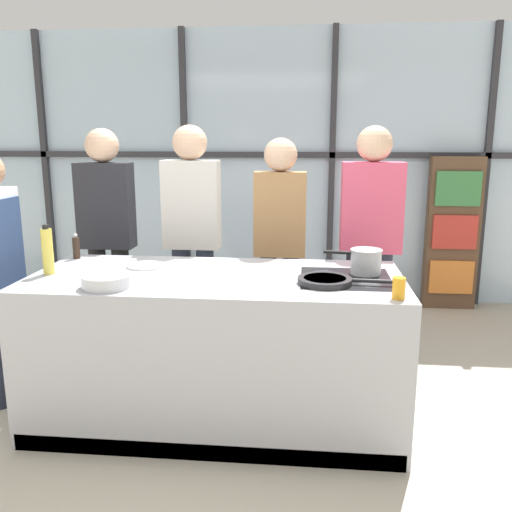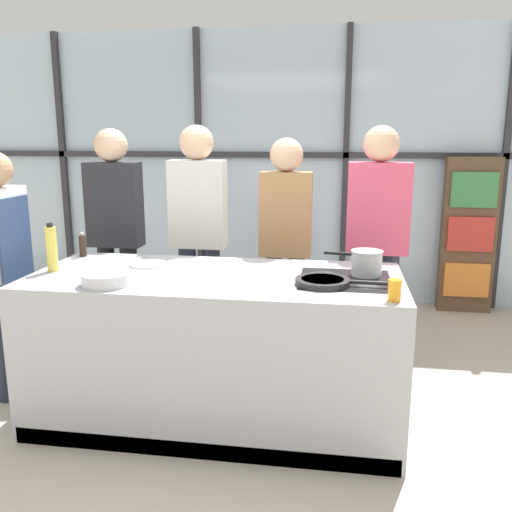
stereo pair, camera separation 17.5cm
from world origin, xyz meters
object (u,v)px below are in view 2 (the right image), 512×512
Objects in this scene: spectator_far_right at (377,234)px; mixing_bowl at (106,278)px; saucepan at (366,262)px; spectator_far_left at (116,227)px; spectator_center_left at (198,228)px; chef at (4,260)px; juice_glass_near at (395,290)px; spectator_center_right at (285,236)px; oil_bottle at (52,249)px; white_plate at (148,264)px; frying_pan at (324,281)px; pepper_grinder at (83,245)px.

spectator_far_right is 6.65× the size of mixing_bowl.
saucepan is at bearing 81.87° from spectator_far_right.
spectator_far_left is at bearing 158.23° from saucepan.
spectator_center_left is 5.20× the size of saucepan.
chef is 2.48m from juice_glass_near.
spectator_center_right is 1.42m from juice_glass_near.
juice_glass_near is (2.44, -0.48, 0.04)m from chef.
chef reaches higher than oil_bottle.
spectator_center_left is at bearing 148.34° from saucepan.
chef is at bearing 60.31° from spectator_far_left.
juice_glass_near is (1.48, -0.55, 0.05)m from white_plate.
juice_glass_near is (0.36, -0.25, 0.04)m from frying_pan.
pepper_grinder is (-0.02, -0.52, -0.04)m from spectator_far_left.
chef is 2.09m from frying_pan.
frying_pan is 2.34× the size of white_plate.
mixing_bowl is at bearing 65.05° from chef.
pepper_grinder is (-0.53, 0.19, 0.07)m from white_plate.
juice_glass_near is at bearing 136.77° from spectator_center_left.
frying_pan is 0.44m from juice_glass_near.
spectator_center_left reaches higher than spectator_far_left.
pepper_grinder is at bearing 87.77° from spectator_far_left.
saucepan is at bearing 17.00° from mixing_bowl.
spectator_center_left is 1.43m from saucepan.
spectator_center_right is (1.77, 0.78, 0.07)m from chef.
spectator_far_left is at bearing 89.37° from oil_bottle.
chef is 0.92× the size of spectator_far_left.
spectator_center_right reaches higher than pepper_grinder.
spectator_center_right is 15.48× the size of juice_glass_near.
pepper_grinder is 1.54× the size of juice_glass_near.
saucepan is at bearing 103.12° from juice_glass_near.
pepper_grinder is at bearing 21.14° from spectator_center_right.
spectator_far_left is 6.00× the size of oil_bottle.
saucepan is at bearing -1.77° from white_plate.
pepper_grinder is (-0.68, -0.52, -0.05)m from spectator_center_left.
spectator_center_left is at bearing 78.23° from white_plate.
mixing_bowl is 0.91× the size of oil_bottle.
white_plate is at bearing 78.23° from spectator_center_left.
mixing_bowl is at bearing -171.05° from frying_pan.
frying_pan is at bearing -16.16° from pepper_grinder.
white_plate is 1.37× the size of pepper_grinder.
spectator_far_right is 1.25m from juice_glass_near.
oil_bottle reaches higher than mixing_bowl.
mixing_bowl is at bearing 37.62° from spectator_far_right.
white_plate is 0.78× the size of oil_bottle.
spectator_center_right reaches higher than mixing_bowl.
pepper_grinder is at bearing 37.30° from spectator_center_left.
spectator_center_right reaches higher than white_plate.
chef is at bearing -179.34° from saucepan.
spectator_far_left is 7.64× the size of white_plate.
juice_glass_near is at bearing -20.01° from pepper_grinder.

